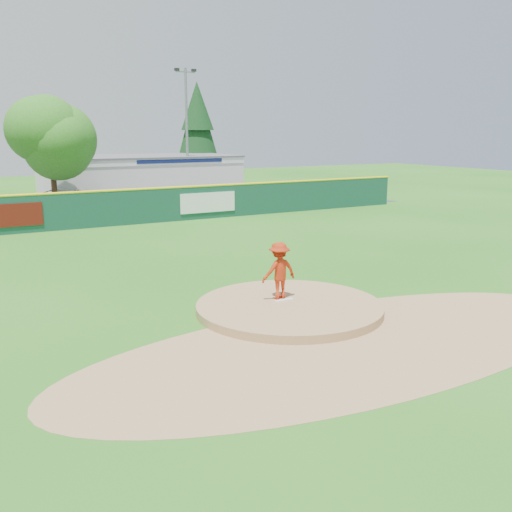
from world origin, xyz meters
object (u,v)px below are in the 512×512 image
pitcher (279,271)px  conifer_tree (198,128)px  pool_building_grp (140,176)px  deciduous_tree (51,142)px  van (73,199)px  light_pole_right (187,127)px

pitcher → conifer_tree: size_ratio=0.18×
pool_building_grp → deciduous_tree: (-8.00, -6.99, 2.89)m
pool_building_grp → deciduous_tree: bearing=-138.8°
pitcher → pool_building_grp: (6.00, 31.41, 0.55)m
van → deciduous_tree: deciduous_tree is taller
van → light_pole_right: light_pole_right is taller
conifer_tree → light_pole_right: (-4.00, -7.00, 0.00)m
pitcher → van: 25.20m
van → conifer_tree: 17.73m
pool_building_grp → deciduous_tree: 11.01m
conifer_tree → van: bearing=-143.2°
pitcher → pool_building_grp: size_ratio=0.11×
pitcher → light_pole_right: 30.13m
pool_building_grp → light_pole_right: light_pole_right is taller
pool_building_grp → pitcher: bearing=-100.8°
deciduous_tree → conifer_tree: conifer_tree is taller
pool_building_grp → van: bearing=-137.1°
van → pool_building_grp: 9.17m
pitcher → van: pitcher is taller
deciduous_tree → conifer_tree: (15.00, 11.00, 0.99)m
light_pole_right → pitcher: bearing=-107.6°
pitcher → van: size_ratio=0.32×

